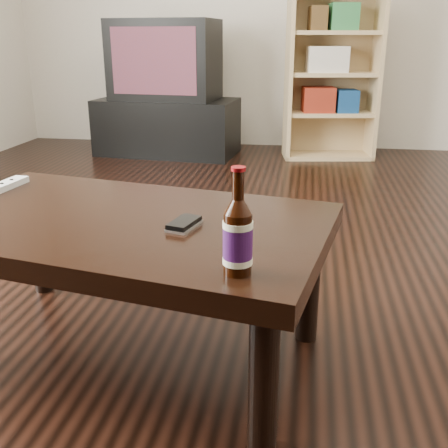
# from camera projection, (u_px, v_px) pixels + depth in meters

# --- Properties ---
(floor) EXTENTS (5.00, 6.00, 0.01)m
(floor) POSITION_uv_depth(u_px,v_px,m) (261.00, 296.00, 2.03)
(floor) COLOR black
(floor) RESTS_ON ground
(tv_stand) EXTENTS (1.19, 0.67, 0.46)m
(tv_stand) POSITION_uv_depth(u_px,v_px,m) (168.00, 127.00, 4.42)
(tv_stand) COLOR black
(tv_stand) RESTS_ON floor
(tv) EXTENTS (0.87, 0.59, 0.62)m
(tv) POSITION_uv_depth(u_px,v_px,m) (165.00, 60.00, 4.24)
(tv) COLOR black
(tv) RESTS_ON tv_stand
(bookshelf) EXTENTS (0.76, 0.44, 1.33)m
(bookshelf) POSITION_uv_depth(u_px,v_px,m) (331.00, 70.00, 4.15)
(bookshelf) COLOR tan
(bookshelf) RESTS_ON floor
(coffee_table) EXTENTS (1.31, 0.91, 0.45)m
(coffee_table) POSITION_uv_depth(u_px,v_px,m) (118.00, 236.00, 1.54)
(coffee_table) COLOR black
(coffee_table) RESTS_ON floor
(beer_bottle) EXTENTS (0.07, 0.07, 0.24)m
(beer_bottle) POSITION_uv_depth(u_px,v_px,m) (238.00, 237.00, 1.13)
(beer_bottle) COLOR black
(beer_bottle) RESTS_ON coffee_table
(phone) EXTENTS (0.09, 0.13, 0.02)m
(phone) POSITION_uv_depth(u_px,v_px,m) (184.00, 224.00, 1.43)
(phone) COLOR silver
(phone) RESTS_ON coffee_table
(remote) EXTENTS (0.07, 0.19, 0.02)m
(remote) POSITION_uv_depth(u_px,v_px,m) (6.00, 185.00, 1.80)
(remote) COLOR #BABABC
(remote) RESTS_ON coffee_table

